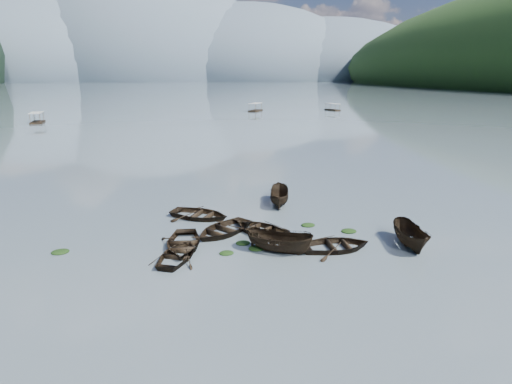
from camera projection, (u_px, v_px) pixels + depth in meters
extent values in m
plane|color=#536067|center=(294.00, 283.00, 23.06)|extent=(2400.00, 2400.00, 0.00)
ellipsoid|color=#475666|center=(54.00, 80.00, 826.01)|extent=(520.00, 520.00, 280.00)
ellipsoid|color=#475666|center=(153.00, 80.00, 861.19)|extent=(520.00, 520.00, 340.00)
ellipsoid|color=#475666|center=(245.00, 80.00, 896.37)|extent=(520.00, 520.00, 260.00)
ellipsoid|color=#475666|center=(321.00, 80.00, 928.03)|extent=(520.00, 520.00, 220.00)
imported|color=black|center=(183.00, 248.00, 27.75)|extent=(3.95, 5.22, 1.02)
imported|color=black|center=(179.00, 258.00, 26.20)|extent=(4.48, 5.13, 0.89)
imported|color=black|center=(279.00, 252.00, 27.06)|extent=(4.90, 3.92, 1.80)
imported|color=black|center=(261.00, 232.00, 30.40)|extent=(5.63, 5.79, 0.98)
imported|color=black|center=(336.00, 249.00, 27.45)|extent=(4.87, 3.48, 1.01)
imported|color=black|center=(410.00, 246.00, 28.00)|extent=(2.59, 4.89, 1.80)
imported|color=black|center=(199.00, 218.00, 33.51)|extent=(6.23, 5.74, 1.05)
imported|color=black|center=(223.00, 233.00, 30.26)|extent=(6.24, 6.07, 1.06)
imported|color=black|center=(279.00, 204.00, 37.05)|extent=(2.80, 4.84, 1.76)
ellipsoid|color=black|center=(227.00, 254.00, 26.80)|extent=(0.98, 0.80, 0.21)
ellipsoid|color=black|center=(296.00, 244.00, 28.32)|extent=(1.06, 0.84, 0.23)
ellipsoid|color=black|center=(257.00, 249.00, 27.51)|extent=(1.17, 0.94, 0.25)
ellipsoid|color=black|center=(300.00, 238.00, 29.40)|extent=(0.91, 0.77, 0.20)
ellipsoid|color=black|center=(349.00, 232.00, 30.53)|extent=(1.20, 0.95, 0.25)
ellipsoid|color=black|center=(60.00, 253.00, 26.95)|extent=(1.18, 0.95, 0.25)
ellipsoid|color=black|center=(243.00, 244.00, 28.40)|extent=(1.03, 0.86, 0.22)
ellipsoid|color=black|center=(308.00, 226.00, 31.75)|extent=(1.11, 0.89, 0.24)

